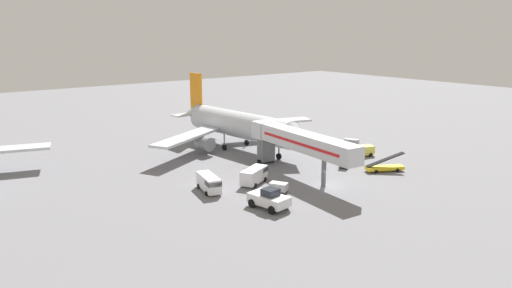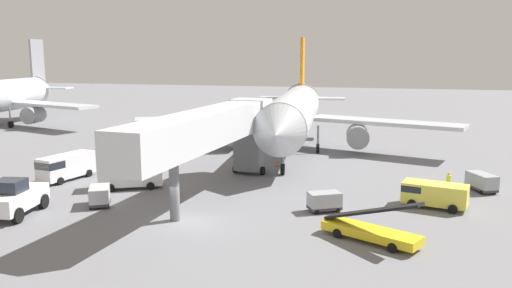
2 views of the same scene
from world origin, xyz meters
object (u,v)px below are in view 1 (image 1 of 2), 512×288
Objects in this scene: airplane_at_gate at (237,125)px; belt_loader_truck at (385,167)px; baggage_cart_far_center at (344,163)px; jet_bridge at (296,141)px; pushback_tug at (269,199)px; service_van_mid_left at (255,175)px; baggage_cart_mid_center at (279,187)px; service_van_rear_left at (209,183)px; safety_cone_alpha at (260,155)px; baggage_cart_rear_right at (352,142)px; service_van_near_right at (360,151)px; ground_crew_worker_foreground at (348,145)px.

airplane_at_gate is 6.12× the size of belt_loader_truck.
jet_bridge is at bearing 169.17° from baggage_cart_far_center.
pushback_tug reaches higher than service_van_mid_left.
baggage_cart_mid_center is (-16.92, -2.93, 0.02)m from baggage_cart_far_center.
service_van_rear_left is 20.72m from safety_cone_alpha.
belt_loader_truck reaches higher than service_van_mid_left.
service_van_mid_left is 1.85× the size of baggage_cart_rear_right.
service_van_near_right is at bearing -37.43° from safety_cone_alpha.
service_van_rear_left is 2.04× the size of baggage_cart_mid_center.
pushback_tug is 31.10m from service_van_near_right.
baggage_cart_far_center is at bearing -10.83° from jet_bridge.
jet_bridge is 4.13× the size of pushback_tug.
pushback_tug is at bearing -142.11° from baggage_cart_mid_center.
ground_crew_worker_foreground is at bearing 10.53° from service_van_mid_left.
service_van_near_right is at bearing 1.35° from service_van_mid_left.
baggage_cart_rear_right is 1.15× the size of baggage_cart_far_center.
baggage_cart_rear_right reaches higher than baggage_cart_mid_center.
jet_bridge is at bearing 31.78° from baggage_cart_mid_center.
airplane_at_gate is 6.81× the size of pushback_tug.
ground_crew_worker_foreground is at bearing -150.44° from baggage_cart_rear_right.
jet_bridge is at bearing -98.14° from airplane_at_gate.
belt_loader_truck is 3.48× the size of ground_crew_worker_foreground.
service_van_rear_left is at bearing 179.33° from service_van_near_right.
baggage_cart_far_center is (24.40, -3.51, -0.53)m from service_van_rear_left.
airplane_at_gate reaches higher than ground_crew_worker_foreground.
belt_loader_truck is (10.01, -27.42, -3.94)m from airplane_at_gate.
belt_loader_truck is 2.36× the size of baggage_cart_far_center.
service_van_mid_left is 2.00× the size of baggage_cart_mid_center.
safety_cone_alpha is (14.95, 20.92, -0.94)m from pushback_tug.
pushback_tug is 0.98× the size of service_van_rear_left.
service_van_near_right reaches higher than baggage_cart_mid_center.
safety_cone_alpha is (17.67, 10.78, -1.02)m from service_van_rear_left.
service_van_mid_left is 17.21m from baggage_cart_far_center.
airplane_at_gate is 8.81m from safety_cone_alpha.
ground_crew_worker_foreground is at bearing 21.53° from baggage_cart_mid_center.
service_van_near_right is (17.16, 1.35, -4.43)m from jet_bridge.
ground_crew_worker_foreground is (-2.84, -1.61, 0.13)m from baggage_cart_rear_right.
ground_crew_worker_foreground is at bearing 16.86° from jet_bridge.
service_van_rear_left is at bearing -171.37° from baggage_cart_rear_right.
airplane_at_gate is at bearing 67.13° from baggage_cart_mid_center.
belt_loader_truck is 22.31m from safety_cone_alpha.
airplane_at_gate reaches higher than baggage_cart_rear_right.
ground_crew_worker_foreground is (31.07, 14.08, -0.29)m from pushback_tug.
pushback_tug is 10.50m from service_van_rear_left.
service_van_rear_left is (-32.24, 0.37, 0.26)m from service_van_near_right.
baggage_cart_rear_right is at bearing 22.36° from baggage_cart_mid_center.
belt_loader_truck is 20.65m from baggage_cart_mid_center.
pushback_tug is at bearing -116.97° from service_van_mid_left.
service_van_mid_left is at bearing -7.42° from service_van_rear_left.
service_van_mid_left is at bearing -169.47° from ground_crew_worker_foreground.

